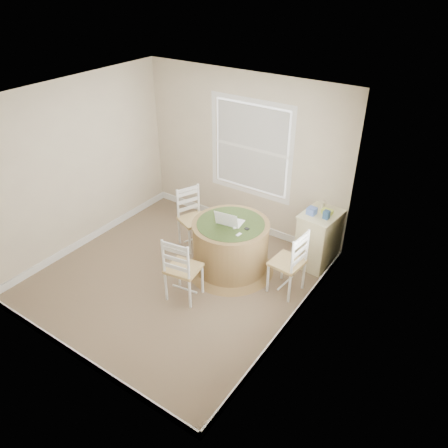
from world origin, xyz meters
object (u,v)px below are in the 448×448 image
Objects in this scene: round_table at (231,245)px; chair_left at (194,219)px; laptop at (230,221)px; corner_chest at (318,238)px; chair_right at (287,262)px; chair_near at (183,268)px.

chair_left is at bearing 171.53° from round_table.
laptop reaches higher than corner_chest.
corner_chest is (0.98, 0.87, 0.00)m from round_table.
round_table is at bearing -80.82° from chair_left.
chair_right is at bearing -90.83° from corner_chest.
laptop is (-0.91, -0.03, 0.35)m from chair_right.
chair_near is at bearing 70.86° from laptop.
chair_right is 0.98m from laptop.
laptop is (0.81, -0.22, 0.35)m from chair_left.
chair_near reaches higher than round_table.
chair_left and chair_right have the same top height.
chair_left is 0.91m from laptop.
chair_right is at bearing -149.07° from chair_near.
chair_right is 0.85m from corner_chest.
round_table is at bearing -82.98° from chair_right.
round_table is 1.35× the size of chair_left.
round_table is 1.48× the size of corner_chest.
chair_right is (1.72, -0.18, 0.00)m from chair_left.
round_table is at bearing -163.23° from laptop.
chair_near reaches higher than corner_chest.
round_table is 1.31m from corner_chest.
chair_right is at bearing -72.63° from chair_left.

